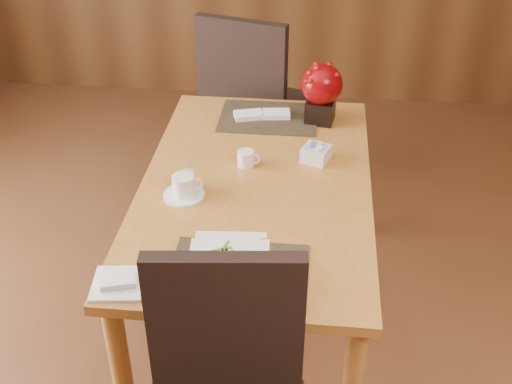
# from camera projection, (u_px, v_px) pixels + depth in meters

# --- Properties ---
(dining_table) EXTENTS (0.90, 1.50, 0.75)m
(dining_table) POSITION_uv_depth(u_px,v_px,m) (256.00, 202.00, 2.58)
(dining_table) COLOR #B97933
(dining_table) RESTS_ON ground
(placemat_near) EXTENTS (0.45, 0.33, 0.01)m
(placemat_near) POSITION_uv_depth(u_px,v_px,m) (238.00, 273.00, 2.07)
(placemat_near) COLOR black
(placemat_near) RESTS_ON dining_table
(placemat_far) EXTENTS (0.45, 0.33, 0.01)m
(placemat_far) POSITION_uv_depth(u_px,v_px,m) (268.00, 117.00, 2.98)
(placemat_far) COLOR black
(placemat_far) RESTS_ON dining_table
(soup_setting) EXTENTS (0.29, 0.29, 0.11)m
(soup_setting) POSITION_uv_depth(u_px,v_px,m) (229.00, 270.00, 2.01)
(soup_setting) COLOR white
(soup_setting) RESTS_ON dining_table
(coffee_cup) EXTENTS (0.16, 0.16, 0.09)m
(coffee_cup) POSITION_uv_depth(u_px,v_px,m) (183.00, 188.00, 2.42)
(coffee_cup) COLOR white
(coffee_cup) RESTS_ON dining_table
(water_glass) EXTENTS (0.08, 0.08, 0.15)m
(water_glass) POSITION_uv_depth(u_px,v_px,m) (186.00, 173.00, 2.44)
(water_glass) COLOR silver
(water_glass) RESTS_ON dining_table
(creamer_jug) EXTENTS (0.10, 0.10, 0.06)m
(creamer_jug) POSITION_uv_depth(u_px,v_px,m) (246.00, 158.00, 2.61)
(creamer_jug) COLOR white
(creamer_jug) RESTS_ON dining_table
(sugar_caddy) EXTENTS (0.13, 0.13, 0.06)m
(sugar_caddy) POSITION_uv_depth(u_px,v_px,m) (316.00, 154.00, 2.65)
(sugar_caddy) COLOR white
(sugar_caddy) RESTS_ON dining_table
(berry_decor) EXTENTS (0.19, 0.19, 0.28)m
(berry_decor) POSITION_uv_depth(u_px,v_px,m) (322.00, 90.00, 2.87)
(berry_decor) COLOR black
(berry_decor) RESTS_ON dining_table
(napkins_far) EXTENTS (0.27, 0.14, 0.02)m
(napkins_far) POSITION_uv_depth(u_px,v_px,m) (264.00, 114.00, 2.97)
(napkins_far) COLOR white
(napkins_far) RESTS_ON dining_table
(bread_plate) EXTENTS (0.18, 0.18, 0.01)m
(bread_plate) POSITION_uv_depth(u_px,v_px,m) (118.00, 284.00, 2.02)
(bread_plate) COLOR white
(bread_plate) RESTS_ON dining_table
(far_chair) EXTENTS (0.62, 0.62, 1.08)m
(far_chair) POSITION_uv_depth(u_px,v_px,m) (251.00, 97.00, 3.49)
(far_chair) COLOR black
(far_chair) RESTS_ON ground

